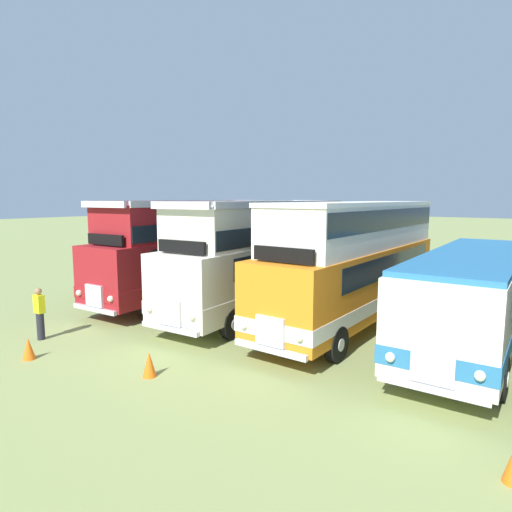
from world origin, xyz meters
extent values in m
plane|color=#8C9956|center=(0.00, 0.00, 0.00)|extent=(200.00, 200.00, 0.00)
cube|color=maroon|center=(-11.87, 0.37, 1.70)|extent=(3.06, 11.27, 2.30)
cube|color=maroon|center=(-11.87, 0.37, 1.10)|extent=(3.11, 11.31, 0.44)
cube|color=#19232D|center=(-11.89, 0.77, 2.30)|extent=(2.97, 8.87, 0.76)
cube|color=#19232D|center=(-11.59, -5.14, 2.35)|extent=(2.20, 0.21, 0.90)
cube|color=silver|center=(-11.59, -5.25, 1.10)|extent=(0.90, 0.17, 0.80)
cube|color=silver|center=(-11.58, -5.28, 0.60)|extent=(2.30, 0.26, 0.16)
sphere|color=#EAEACC|center=(-10.69, -5.22, 1.10)|extent=(0.22, 0.22, 0.22)
sphere|color=#EAEACC|center=(-12.48, -5.31, 1.10)|extent=(0.22, 0.22, 0.22)
cube|color=maroon|center=(-11.88, 0.62, 3.60)|extent=(2.92, 10.36, 1.50)
cube|color=silver|center=(-11.61, -4.70, 4.40)|extent=(2.40, 0.22, 0.24)
cube|color=silver|center=(-12.12, 5.24, 4.40)|extent=(2.40, 0.22, 0.24)
cube|color=silver|center=(-10.69, 0.68, 4.40)|extent=(0.62, 10.25, 0.24)
cube|color=silver|center=(-13.08, 0.56, 4.40)|extent=(0.62, 10.25, 0.24)
cube|color=#19232D|center=(-11.88, 0.62, 3.30)|extent=(2.95, 10.27, 0.64)
cube|color=black|center=(-11.62, -4.65, 3.10)|extent=(1.90, 0.22, 0.40)
cylinder|color=black|center=(-10.52, -3.55, 0.52)|extent=(0.33, 1.05, 1.04)
cylinder|color=silver|center=(-10.37, -3.54, 0.52)|extent=(0.04, 0.36, 0.36)
cylinder|color=black|center=(-12.82, -3.66, 0.52)|extent=(0.33, 1.05, 1.04)
cylinder|color=silver|center=(-12.97, -3.67, 0.52)|extent=(0.04, 0.36, 0.36)
cylinder|color=black|center=(-10.92, 4.20, 0.52)|extent=(0.33, 1.05, 1.04)
cylinder|color=silver|center=(-10.77, 4.21, 0.52)|extent=(0.04, 0.36, 0.36)
cylinder|color=black|center=(-13.21, 4.08, 0.52)|extent=(0.33, 1.05, 1.04)
cylinder|color=silver|center=(-13.36, 4.07, 0.52)|extent=(0.04, 0.36, 0.36)
cube|color=silver|center=(-7.91, 0.26, 1.70)|extent=(3.12, 11.14, 2.30)
cube|color=silver|center=(-7.91, 0.26, 1.10)|extent=(3.17, 11.18, 0.44)
cube|color=#19232D|center=(-7.94, 0.66, 2.30)|extent=(3.02, 8.74, 0.76)
cube|color=#19232D|center=(-7.60, -5.18, 2.35)|extent=(2.20, 0.23, 0.90)
cube|color=silver|center=(-7.60, -5.29, 1.10)|extent=(0.91, 0.17, 0.80)
cube|color=silver|center=(-7.60, -5.32, 0.60)|extent=(2.30, 0.27, 0.16)
sphere|color=#EAEACC|center=(-6.70, -5.25, 1.10)|extent=(0.22, 0.22, 0.22)
sphere|color=#EAEACC|center=(-8.50, -5.35, 1.10)|extent=(0.22, 0.22, 0.22)
cube|color=silver|center=(-7.93, 0.51, 3.60)|extent=(2.97, 10.23, 1.50)
cube|color=silver|center=(-7.63, -4.74, 4.40)|extent=(2.40, 0.24, 0.24)
cube|color=silver|center=(-8.19, 5.06, 4.40)|extent=(2.40, 0.24, 0.24)
cube|color=silver|center=(-6.73, 0.57, 4.40)|extent=(0.68, 10.10, 0.24)
cube|color=silver|center=(-9.13, 0.44, 4.40)|extent=(0.68, 10.10, 0.24)
cube|color=#19232D|center=(-7.93, 0.51, 3.30)|extent=(3.01, 10.14, 0.64)
cube|color=black|center=(-7.63, -4.69, 3.10)|extent=(1.90, 0.23, 0.40)
cylinder|color=black|center=(-6.54, -3.58, 0.52)|extent=(0.34, 1.05, 1.04)
cylinder|color=silver|center=(-6.39, -3.57, 0.52)|extent=(0.04, 0.36, 0.36)
cylinder|color=black|center=(-8.84, -3.71, 0.52)|extent=(0.34, 1.05, 1.04)
cylinder|color=silver|center=(-8.99, -3.72, 0.52)|extent=(0.04, 0.36, 0.36)
cylinder|color=black|center=(-6.98, 4.02, 0.52)|extent=(0.34, 1.05, 1.04)
cylinder|color=silver|center=(-6.83, 4.03, 0.52)|extent=(0.04, 0.36, 0.36)
cylinder|color=black|center=(-9.27, 3.89, 0.52)|extent=(0.34, 1.05, 1.04)
cylinder|color=silver|center=(-9.42, 3.88, 0.52)|extent=(0.04, 0.36, 0.36)
cube|color=orange|center=(-3.96, 0.32, 1.70)|extent=(2.64, 10.64, 2.30)
cube|color=white|center=(-3.96, 0.32, 1.10)|extent=(2.68, 10.68, 0.44)
cube|color=#19232D|center=(-3.95, 0.72, 2.30)|extent=(2.64, 8.24, 0.76)
cube|color=#19232D|center=(-4.03, -4.92, 2.35)|extent=(2.20, 0.13, 0.90)
cube|color=silver|center=(-4.03, -5.03, 1.10)|extent=(0.90, 0.13, 0.80)
cube|color=silver|center=(-4.03, -5.06, 0.60)|extent=(2.30, 0.17, 0.16)
sphere|color=#EAEACC|center=(-3.13, -5.06, 1.10)|extent=(0.22, 0.22, 0.22)
sphere|color=#EAEACC|center=(-4.93, -5.03, 1.10)|extent=(0.22, 0.22, 0.22)
cube|color=white|center=(-3.95, 0.57, 3.60)|extent=(2.53, 9.74, 1.50)
cube|color=white|center=(-3.95, 0.57, 4.42)|extent=(2.59, 9.84, 0.14)
cube|color=#19232D|center=(-3.95, 0.57, 3.90)|extent=(2.57, 9.64, 0.68)
cube|color=black|center=(-4.02, -4.43, 3.10)|extent=(1.90, 0.15, 0.40)
cylinder|color=black|center=(-2.86, -3.40, 0.52)|extent=(0.29, 1.04, 1.04)
cylinder|color=silver|center=(-2.71, -3.40, 0.52)|extent=(0.02, 0.36, 0.36)
cylinder|color=black|center=(-5.16, -3.37, 0.52)|extent=(0.29, 1.04, 1.04)
cylinder|color=silver|center=(-5.31, -3.37, 0.52)|extent=(0.02, 0.36, 0.36)
cylinder|color=black|center=(-2.76, 3.81, 0.52)|extent=(0.29, 1.04, 1.04)
cylinder|color=silver|center=(-2.61, 3.81, 0.52)|extent=(0.02, 0.36, 0.36)
cylinder|color=black|center=(-5.06, 3.84, 0.52)|extent=(0.29, 1.04, 1.04)
cylinder|color=silver|center=(-5.21, 3.84, 0.52)|extent=(0.02, 0.36, 0.36)
cube|color=silver|center=(0.00, 0.12, 1.70)|extent=(2.69, 10.23, 2.30)
cube|color=teal|center=(0.00, 0.12, 1.10)|extent=(2.73, 10.27, 0.44)
cube|color=#19232D|center=(-0.01, 0.52, 2.30)|extent=(2.67, 7.83, 0.76)
cube|color=#19232D|center=(0.09, -4.91, 2.35)|extent=(2.20, 0.14, 0.90)
cube|color=silver|center=(0.10, -5.02, 1.10)|extent=(0.90, 0.14, 0.80)
cube|color=silver|center=(0.10, -5.05, 0.60)|extent=(2.30, 0.18, 0.16)
sphere|color=#EAEACC|center=(1.00, -5.01, 1.10)|extent=(0.22, 0.22, 0.22)
sphere|color=#EAEACC|center=(-0.80, -5.04, 1.10)|extent=(0.22, 0.22, 0.22)
cube|color=teal|center=(0.00, 0.12, 2.92)|extent=(2.64, 9.83, 0.14)
cylinder|color=black|center=(1.21, -3.35, 0.52)|extent=(0.30, 1.05, 1.04)
cylinder|color=silver|center=(1.36, -3.34, 0.52)|extent=(0.03, 0.36, 0.36)
cylinder|color=black|center=(-1.08, -3.39, 0.52)|extent=(0.30, 1.05, 1.04)
cylinder|color=silver|center=(-1.23, -3.39, 0.52)|extent=(0.03, 0.36, 0.36)
cylinder|color=black|center=(-1.21, 3.40, 0.52)|extent=(0.30, 1.05, 1.04)
cylinder|color=silver|center=(-1.36, 3.39, 0.52)|extent=(0.03, 0.36, 0.36)
cone|color=orange|center=(-10.16, -8.40, 0.32)|extent=(0.36, 0.36, 0.64)
cone|color=orange|center=(-6.37, -7.19, 0.34)|extent=(0.36, 0.36, 0.68)
cylinder|color=#23232D|center=(-11.61, -7.27, 0.45)|extent=(0.24, 0.24, 0.90)
cube|color=yellow|center=(-11.61, -7.27, 1.20)|extent=(0.36, 0.22, 0.60)
sphere|color=#9E7051|center=(-11.61, -7.27, 1.62)|extent=(0.22, 0.22, 0.22)
cylinder|color=#8C704C|center=(-14.87, 10.68, 0.53)|extent=(0.08, 0.08, 1.05)
cylinder|color=#8C704C|center=(-4.96, 10.68, 0.53)|extent=(0.08, 0.08, 1.05)
cylinder|color=beige|center=(0.00, 10.68, 0.93)|extent=(29.74, 0.03, 0.03)
camera|label=1|loc=(2.13, -14.28, 4.62)|focal=30.21mm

